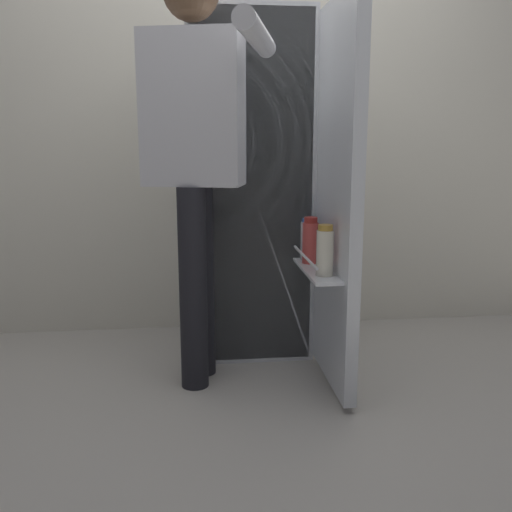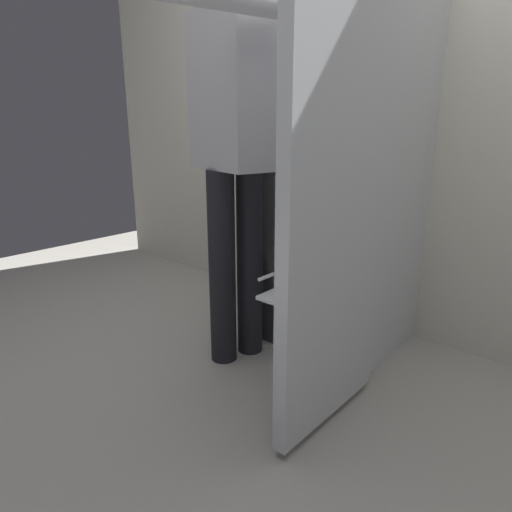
# 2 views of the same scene
# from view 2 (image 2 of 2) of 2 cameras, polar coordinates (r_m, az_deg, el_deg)

# --- Properties ---
(ground_plane) EXTENTS (5.67, 5.67, 0.00)m
(ground_plane) POSITION_cam_2_polar(r_m,az_deg,el_deg) (1.98, 1.45, -15.93)
(ground_plane) COLOR #B7B2A8
(kitchen_wall) EXTENTS (4.40, 0.10, 2.46)m
(kitchen_wall) POSITION_cam_2_polar(r_m,az_deg,el_deg) (2.42, 16.26, 19.98)
(kitchen_wall) COLOR silver
(kitchen_wall) RESTS_ON ground_plane
(refrigerator) EXTENTS (0.65, 1.17, 1.67)m
(refrigerator) POSITION_cam_2_polar(r_m,az_deg,el_deg) (2.07, 11.16, 9.88)
(refrigerator) COLOR silver
(refrigerator) RESTS_ON ground_plane
(person) EXTENTS (0.57, 0.80, 1.76)m
(person) POSITION_cam_2_polar(r_m,az_deg,el_deg) (1.90, -2.65, 16.69)
(person) COLOR black
(person) RESTS_ON ground_plane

